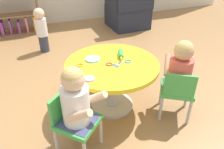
% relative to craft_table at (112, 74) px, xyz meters
% --- Properties ---
extents(ground_plane, '(10.00, 10.00, 0.00)m').
position_rel_craft_table_xyz_m(ground_plane, '(0.00, 0.00, -0.39)').
color(ground_plane, '#9E7247').
extents(craft_table, '(0.90, 0.90, 0.51)m').
position_rel_craft_table_xyz_m(craft_table, '(0.00, 0.00, 0.00)').
color(craft_table, silver).
rests_on(craft_table, ground).
extents(child_chair_left, '(0.42, 0.42, 0.54)m').
position_rel_craft_table_xyz_m(child_chair_left, '(-0.48, -0.41, -0.08)').
color(child_chair_left, '#B7B7BC').
rests_on(child_chair_left, ground).
extents(seated_child_left, '(0.43, 0.44, 0.51)m').
position_rel_craft_table_xyz_m(seated_child_left, '(-0.45, -0.44, 0.14)').
color(seated_child_left, '#3F4772').
rests_on(seated_child_left, ground).
extents(child_chair_right, '(0.41, 0.41, 0.54)m').
position_rel_craft_table_xyz_m(child_chair_right, '(0.51, -0.36, -0.08)').
color(child_chair_right, '#B7B7BC').
rests_on(child_chair_right, ground).
extents(seated_child_right, '(0.41, 0.44, 0.51)m').
position_rel_craft_table_xyz_m(seated_child_right, '(0.53, -0.33, 0.14)').
color(seated_child_right, '#3F4772').
rests_on(seated_child_right, ground).
extents(bookshelf_low, '(0.93, 0.28, 0.70)m').
position_rel_craft_table_xyz_m(bookshelf_low, '(-0.93, 2.55, -0.09)').
color(bookshelf_low, olive).
rests_on(bookshelf_low, ground).
extents(armchair_dark, '(0.74, 0.74, 0.85)m').
position_rel_craft_table_xyz_m(armchair_dark, '(1.16, 2.15, -0.08)').
color(armchair_dark, '#232838').
rests_on(armchair_dark, ground).
extents(toddler_standing, '(0.17, 0.17, 0.67)m').
position_rel_craft_table_xyz_m(toddler_standing, '(-0.52, 1.61, -0.03)').
color(toddler_standing, '#33384C').
rests_on(toddler_standing, ground).
extents(rolling_pin, '(0.10, 0.22, 0.05)m').
position_rel_craft_table_xyz_m(rolling_pin, '(0.13, 0.10, 0.15)').
color(rolling_pin, green).
rests_on(rolling_pin, craft_table).
extents(craft_scissors, '(0.14, 0.11, 0.01)m').
position_rel_craft_table_xyz_m(craft_scissors, '(0.03, -0.05, 0.12)').
color(craft_scissors, silver).
rests_on(craft_scissors, craft_table).
extents(playdough_blob_0, '(0.09, 0.09, 0.01)m').
position_rel_craft_table_xyz_m(playdough_blob_0, '(-0.28, -0.20, 0.13)').
color(playdough_blob_0, '#CC99E5').
rests_on(playdough_blob_0, craft_table).
extents(playdough_blob_1, '(0.14, 0.14, 0.02)m').
position_rel_craft_table_xyz_m(playdough_blob_1, '(-0.15, 0.13, 0.13)').
color(playdough_blob_1, '#8CCCF2').
rests_on(playdough_blob_1, craft_table).
extents(cookie_cutter_0, '(0.06, 0.06, 0.01)m').
position_rel_craft_table_xyz_m(cookie_cutter_0, '(-0.04, -0.02, 0.13)').
color(cookie_cutter_0, red).
rests_on(cookie_cutter_0, craft_table).
extents(cookie_cutter_1, '(0.07, 0.07, 0.01)m').
position_rel_craft_table_xyz_m(cookie_cutter_1, '(0.15, -0.03, 0.13)').
color(cookie_cutter_1, '#3F99D8').
rests_on(cookie_cutter_1, craft_table).
extents(cookie_cutter_2, '(0.07, 0.07, 0.01)m').
position_rel_craft_table_xyz_m(cookie_cutter_2, '(-0.30, 0.06, 0.13)').
color(cookie_cutter_2, orange).
rests_on(cookie_cutter_2, craft_table).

